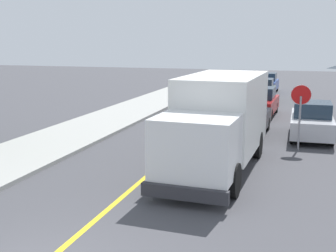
{
  "coord_description": "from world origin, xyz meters",
  "views": [
    {
      "loc": [
        4.74,
        -6.44,
        4.39
      ],
      "look_at": [
        0.25,
        8.07,
        1.4
      ],
      "focal_mm": 46.82,
      "sensor_mm": 36.0,
      "label": 1
    }
  ],
  "objects": [
    {
      "name": "parked_car_mid",
      "position": [
        2.36,
        19.52,
        0.79
      ],
      "size": [
        1.99,
        4.48,
        1.67
      ],
      "color": "maroon",
      "rests_on": "ground"
    },
    {
      "name": "parked_car_near",
      "position": [
        2.29,
        13.92,
        0.79
      ],
      "size": [
        1.97,
        4.47,
        1.67
      ],
      "color": "black",
      "rests_on": "ground"
    },
    {
      "name": "parked_car_far",
      "position": [
        1.85,
        25.53,
        0.79
      ],
      "size": [
        1.82,
        4.41,
        1.67
      ],
      "color": "#4C564C",
      "rests_on": "ground"
    },
    {
      "name": "parked_van_across",
      "position": [
        5.2,
        14.11,
        0.79
      ],
      "size": [
        1.85,
        4.42,
        1.67
      ],
      "color": "#B7B7BC",
      "rests_on": "ground"
    },
    {
      "name": "parked_car_furthest",
      "position": [
        1.72,
        31.36,
        0.79
      ],
      "size": [
        1.91,
        4.44,
        1.67
      ],
      "color": "#2D4793",
      "rests_on": "ground"
    },
    {
      "name": "box_truck",
      "position": [
        2.07,
        8.01,
        1.77
      ],
      "size": [
        2.71,
        7.28,
        3.2
      ],
      "color": "silver",
      "rests_on": "ground"
    },
    {
      "name": "stop_sign",
      "position": [
        4.68,
        11.63,
        1.86
      ],
      "size": [
        0.8,
        0.1,
        2.65
      ],
      "color": "gray",
      "rests_on": "ground"
    },
    {
      "name": "centre_line_yellow",
      "position": [
        0.0,
        10.0,
        0.0
      ],
      "size": [
        0.16,
        56.0,
        0.01
      ],
      "primitive_type": "cube",
      "color": "gold",
      "rests_on": "ground"
    }
  ]
}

